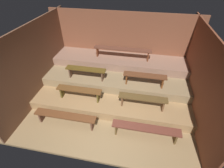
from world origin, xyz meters
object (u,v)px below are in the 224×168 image
object	(u,v)px
bench_middle_left	(86,70)
bench_middle_right	(145,77)
bench_floor_left	(65,117)
bench_floor_right	(146,129)
bench_lower_left	(79,91)
bench_lower_right	(143,99)
bench_upper_center	(122,50)

from	to	relation	value
bench_middle_left	bench_middle_right	xyz separation A→B (m)	(2.17, 0.00, 0.00)
bench_floor_left	bench_floor_right	world-z (taller)	same
bench_lower_left	bench_lower_right	size ratio (longest dim) A/B	1.00
bench_middle_left	bench_upper_center	size ratio (longest dim) A/B	0.64
bench_floor_left	bench_lower_left	xyz separation A→B (m)	(0.16, 0.93, 0.31)
bench_middle_left	bench_upper_center	xyz separation A→B (m)	(1.18, 1.25, 0.34)
bench_lower_left	bench_middle_right	distance (m)	2.34
bench_floor_left	bench_lower_left	size ratio (longest dim) A/B	1.26
bench_lower_right	bench_upper_center	distance (m)	2.39
bench_lower_left	bench_lower_right	world-z (taller)	same
bench_floor_right	bench_lower_right	distance (m)	0.99
bench_floor_left	bench_middle_right	size ratio (longest dim) A/B	1.32
bench_floor_right	bench_middle_left	world-z (taller)	bench_middle_left
bench_middle_right	bench_upper_center	bearing A→B (deg)	128.26
bench_floor_right	bench_lower_left	xyz separation A→B (m)	(-2.34, 0.93, 0.31)
bench_middle_left	bench_lower_left	bearing A→B (deg)	-90.15
bench_middle_right	bench_lower_left	bearing A→B (deg)	-159.35
bench_floor_right	bench_middle_left	distance (m)	2.98
bench_floor_right	bench_middle_left	xyz separation A→B (m)	(-2.34, 1.75, 0.63)
bench_floor_right	bench_lower_right	bearing A→B (deg)	100.02
bench_lower_right	bench_lower_left	bearing A→B (deg)	180.00
bench_floor_right	bench_upper_center	size ratio (longest dim) A/B	0.84
bench_upper_center	bench_lower_right	bearing A→B (deg)	-64.45
bench_lower_right	bench_middle_right	distance (m)	0.88
bench_upper_center	bench_lower_left	bearing A→B (deg)	-119.75
bench_floor_right	bench_upper_center	bearing A→B (deg)	111.04
bench_floor_left	bench_middle_right	bearing A→B (deg)	36.80
bench_middle_left	bench_upper_center	bearing A→B (deg)	46.68
bench_floor_right	bench_middle_right	size ratio (longest dim) A/B	1.32
bench_lower_left	bench_upper_center	xyz separation A→B (m)	(1.18, 2.07, 0.65)
bench_lower_right	bench_middle_left	bearing A→B (deg)	159.35
bench_middle_right	bench_upper_center	size ratio (longest dim) A/B	0.64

